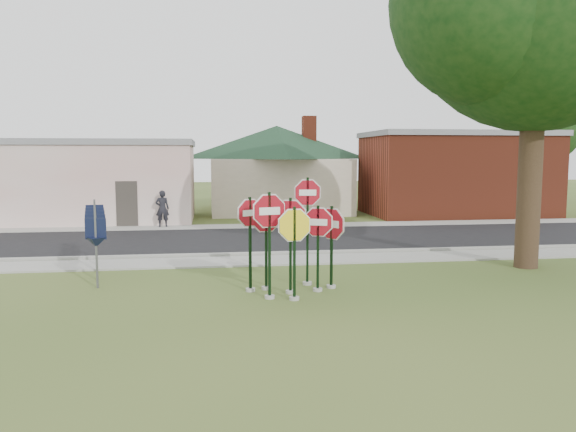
{
  "coord_description": "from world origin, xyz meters",
  "views": [
    {
      "loc": [
        -2.07,
        -12.29,
        3.43
      ],
      "look_at": [
        -0.09,
        2.0,
        1.86
      ],
      "focal_mm": 35.0,
      "sensor_mm": 36.0,
      "label": 1
    }
  ],
  "objects": [
    {
      "name": "stop_sign_left",
      "position": [
        -0.7,
        0.82,
        1.68
      ],
      "size": [
        1.1,
        0.28,
        2.68
      ],
      "color": "#97968E",
      "rests_on": "ground"
    },
    {
      "name": "stop_sign_back_left",
      "position": [
        -0.69,
        1.74,
        1.54
      ],
      "size": [
        1.15,
        0.27,
        2.48
      ],
      "color": "#97968E",
      "rests_on": "ground"
    },
    {
      "name": "sidewalk_near",
      "position": [
        0.0,
        5.5,
        0.03
      ],
      "size": [
        60.0,
        1.6,
        0.06
      ],
      "primitive_type": "cube",
      "color": "gray",
      "rests_on": "ground"
    },
    {
      "name": "stop_sign_far_right",
      "position": [
        1.0,
        1.67,
        1.36
      ],
      "size": [
        0.68,
        0.94,
        2.25
      ],
      "color": "#97968E",
      "rests_on": "ground"
    },
    {
      "name": "stop_sign_center",
      "position": [
        -0.13,
        1.24,
        1.55
      ],
      "size": [
        1.02,
        0.42,
        2.5
      ],
      "color": "#97968E",
      "rests_on": "ground"
    },
    {
      "name": "building_house",
      "position": [
        2.0,
        22.0,
        3.65
      ],
      "size": [
        11.6,
        11.6,
        6.2
      ],
      "color": "beige",
      "rests_on": "ground"
    },
    {
      "name": "pedestrian",
      "position": [
        -4.32,
        14.54,
        0.92
      ],
      "size": [
        0.63,
        0.41,
        1.72
      ],
      "primitive_type": "imported",
      "rotation": [
        0.0,
        0.0,
        3.14
      ],
      "color": "black",
      "rests_on": "sidewalk_far"
    },
    {
      "name": "bg_tree_right",
      "position": [
        22.0,
        26.0,
        5.58
      ],
      "size": [
        5.6,
        5.6,
        8.4
      ],
      "color": "black",
      "rests_on": "ground"
    },
    {
      "name": "sidewalk_far",
      "position": [
        0.0,
        14.3,
        0.03
      ],
      "size": [
        60.0,
        1.6,
        0.06
      ],
      "primitive_type": "cube",
      "color": "gray",
      "rests_on": "ground"
    },
    {
      "name": "building_stucco",
      "position": [
        -9.0,
        18.0,
        2.15
      ],
      "size": [
        12.2,
        6.2,
        4.2
      ],
      "color": "silver",
      "rests_on": "ground"
    },
    {
      "name": "stop_sign_right",
      "position": [
        0.59,
        1.38,
        1.38
      ],
      "size": [
        0.97,
        0.39,
        2.28
      ],
      "color": "#97968E",
      "rests_on": "ground"
    },
    {
      "name": "route_sign_row",
      "position": [
        -5.4,
        4.5,
        1.22
      ],
      "size": [
        1.43,
        4.63,
        2.0
      ],
      "color": "#59595E",
      "rests_on": "ground"
    },
    {
      "name": "ground",
      "position": [
        0.0,
        0.0,
        0.0
      ],
      "size": [
        120.0,
        120.0,
        0.0
      ],
      "primitive_type": "plane",
      "color": "#39511E",
      "rests_on": "ground"
    },
    {
      "name": "road",
      "position": [
        0.0,
        10.0,
        0.02
      ],
      "size": [
        60.0,
        7.0,
        0.04
      ],
      "primitive_type": "cube",
      "color": "black",
      "rests_on": "ground"
    },
    {
      "name": "stop_sign_far_left",
      "position": [
        -1.1,
        1.6,
        1.51
      ],
      "size": [
        0.87,
        0.48,
        2.49
      ],
      "color": "#97968E",
      "rests_on": "ground"
    },
    {
      "name": "curb",
      "position": [
        0.0,
        6.5,
        0.07
      ],
      "size": [
        60.0,
        0.2,
        0.14
      ],
      "primitive_type": "cube",
      "color": "gray",
      "rests_on": "ground"
    },
    {
      "name": "stop_sign_yellow",
      "position": [
        -0.13,
        0.61,
        1.42
      ],
      "size": [
        1.09,
        0.24,
        2.34
      ],
      "color": "#97968E",
      "rests_on": "ground"
    },
    {
      "name": "building_brick",
      "position": [
        12.0,
        18.5,
        2.4
      ],
      "size": [
        10.2,
        6.2,
        4.75
      ],
      "color": "maroon",
      "rests_on": "ground"
    },
    {
      "name": "stop_sign_back_right",
      "position": [
        0.45,
        2.12,
        1.83
      ],
      "size": [
        0.97,
        0.24,
        2.94
      ],
      "color": "#97968E",
      "rests_on": "ground"
    }
  ]
}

